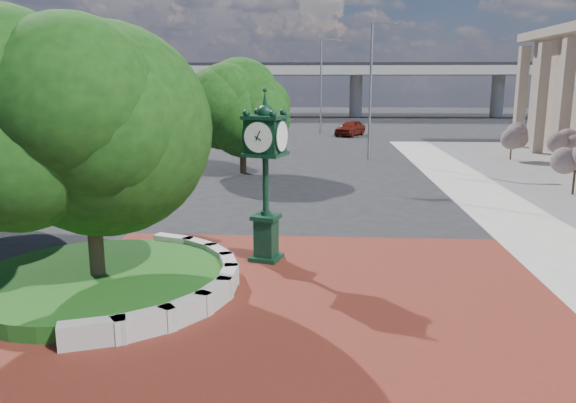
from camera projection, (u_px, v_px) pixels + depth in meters
The scene contains 14 objects.
ground at pixel (303, 294), 13.45m from camera, with size 200.00×200.00×0.00m, color black.
plaza at pixel (301, 310), 12.47m from camera, with size 12.00×12.00×0.04m, color maroon.
planter_wall at pixel (191, 281), 13.57m from camera, with size 2.96×6.77×0.54m.
grass_bed at pixel (99, 282), 13.72m from camera, with size 6.10×6.10×0.40m, color #134414.
overpass at pixel (320, 71), 80.41m from camera, with size 90.00×12.00×7.50m.
tree_planter at pixel (88, 137), 12.98m from camera, with size 5.20×5.20×6.33m.
tree_street at pixel (242, 114), 30.59m from camera, with size 4.40×4.40×5.45m.
post_clock at pixel (266, 170), 15.41m from camera, with size 1.19×1.19×4.75m.
parked_car at pixel (350, 128), 52.62m from camera, with size 1.75×4.35×1.48m, color #58150C.
street_lamp_near at pixel (374, 80), 35.67m from camera, with size 1.95×0.37×8.67m.
street_lamp_far at pixel (323, 79), 54.06m from camera, with size 2.01×0.27×8.94m.
shrub_near at pixel (576, 160), 24.81m from camera, with size 1.20×1.20×2.20m.
shrub_mid at pixel (566, 142), 32.15m from camera, with size 1.20×1.20×2.20m.
shrub_far at pixel (512, 136), 36.06m from camera, with size 1.20×1.20×2.20m.
Camera 1 is at (0.46, -12.69, 4.99)m, focal length 35.00 mm.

